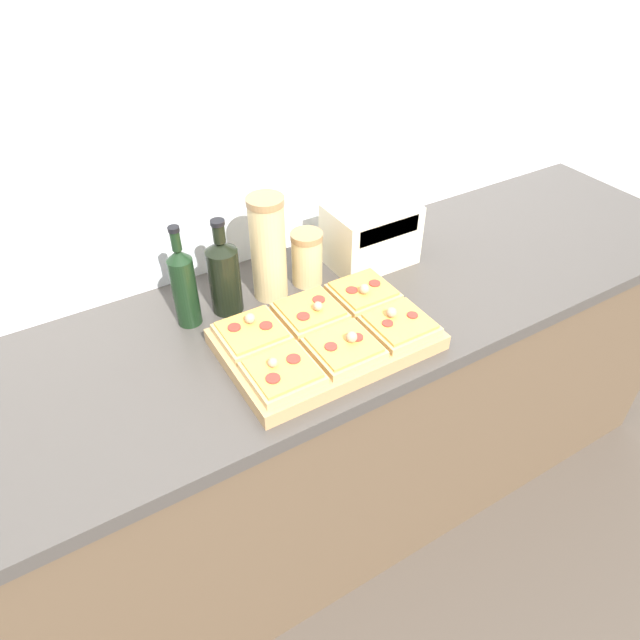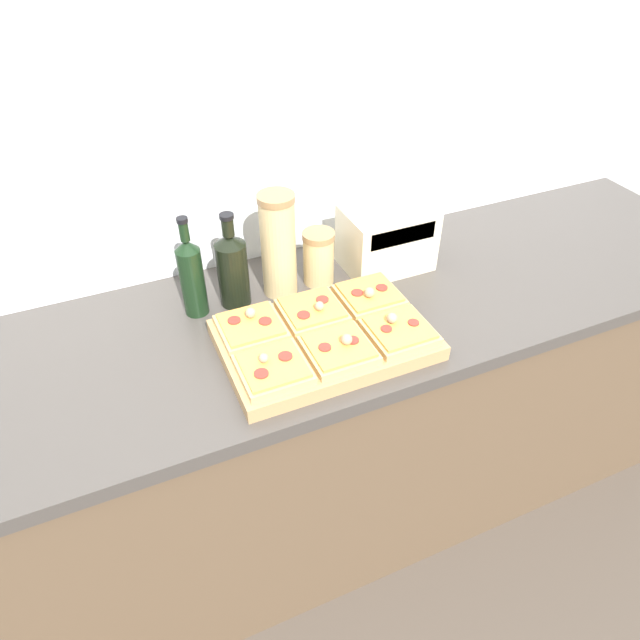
% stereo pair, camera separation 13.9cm
% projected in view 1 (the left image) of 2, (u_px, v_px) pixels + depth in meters
% --- Properties ---
extents(ground_plane, '(12.00, 12.00, 0.00)m').
position_uv_depth(ground_plane, '(369.00, 581.00, 1.89)').
color(ground_plane, '#4C4238').
extents(wall_back, '(6.00, 0.06, 2.50)m').
position_uv_depth(wall_back, '(252.00, 147.00, 1.55)').
color(wall_back, silver).
rests_on(wall_back, ground_plane).
extents(kitchen_counter, '(2.63, 0.67, 0.92)m').
position_uv_depth(kitchen_counter, '(319.00, 425.00, 1.81)').
color(kitchen_counter, brown).
rests_on(kitchen_counter, ground_plane).
extents(cutting_board, '(0.50, 0.33, 0.04)m').
position_uv_depth(cutting_board, '(326.00, 339.00, 1.40)').
color(cutting_board, tan).
rests_on(cutting_board, kitchen_counter).
extents(pizza_slice_back_left, '(0.15, 0.15, 0.05)m').
position_uv_depth(pizza_slice_back_left, '(252.00, 333.00, 1.37)').
color(pizza_slice_back_left, tan).
rests_on(pizza_slice_back_left, cutting_board).
extents(pizza_slice_back_center, '(0.15, 0.15, 0.05)m').
position_uv_depth(pizza_slice_back_center, '(310.00, 311.00, 1.43)').
color(pizza_slice_back_center, tan).
rests_on(pizza_slice_back_center, cutting_board).
extents(pizza_slice_back_right, '(0.15, 0.15, 0.05)m').
position_uv_depth(pizza_slice_back_right, '(363.00, 292.00, 1.50)').
color(pizza_slice_back_right, tan).
rests_on(pizza_slice_back_right, cutting_board).
extents(pizza_slice_front_left, '(0.15, 0.15, 0.05)m').
position_uv_depth(pizza_slice_front_left, '(283.00, 372.00, 1.26)').
color(pizza_slice_front_left, tan).
rests_on(pizza_slice_front_left, cutting_board).
extents(pizza_slice_front_center, '(0.15, 0.15, 0.05)m').
position_uv_depth(pizza_slice_front_center, '(344.00, 347.00, 1.33)').
color(pizza_slice_front_center, tan).
rests_on(pizza_slice_front_center, cutting_board).
extents(pizza_slice_front_right, '(0.15, 0.15, 0.05)m').
position_uv_depth(pizza_slice_front_right, '(400.00, 324.00, 1.39)').
color(pizza_slice_front_right, tan).
rests_on(pizza_slice_front_right, cutting_board).
extents(olive_oil_bottle, '(0.06, 0.06, 0.28)m').
position_uv_depth(olive_oil_bottle, '(184.00, 285.00, 1.41)').
color(olive_oil_bottle, black).
rests_on(olive_oil_bottle, kitchen_counter).
extents(wine_bottle, '(0.08, 0.08, 0.27)m').
position_uv_depth(wine_bottle, '(224.00, 275.00, 1.46)').
color(wine_bottle, black).
rests_on(wine_bottle, kitchen_counter).
extents(grain_jar_tall, '(0.10, 0.10, 0.29)m').
position_uv_depth(grain_jar_tall, '(268.00, 248.00, 1.49)').
color(grain_jar_tall, tan).
rests_on(grain_jar_tall, kitchen_counter).
extents(grain_jar_short, '(0.09, 0.09, 0.16)m').
position_uv_depth(grain_jar_short, '(307.00, 258.00, 1.58)').
color(grain_jar_short, tan).
rests_on(grain_jar_short, kitchen_counter).
extents(toaster_oven, '(0.27, 0.18, 0.18)m').
position_uv_depth(toaster_oven, '(371.00, 234.00, 1.66)').
color(toaster_oven, beige).
rests_on(toaster_oven, kitchen_counter).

